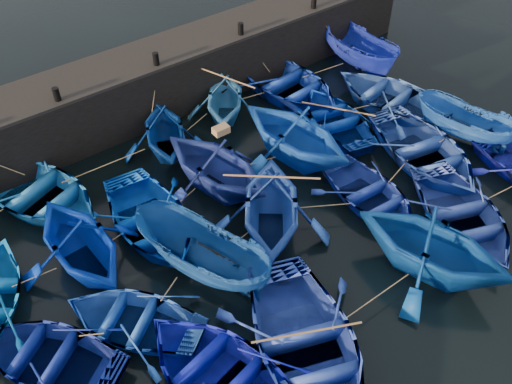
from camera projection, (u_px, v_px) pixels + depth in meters
ground at (316, 263)px, 18.22m from camera, size 120.00×120.00×0.00m
quay_wall at (150, 85)px, 23.44m from camera, size 26.00×2.50×2.50m
quay_top at (146, 56)px, 22.54m from camera, size 26.00×2.50×0.12m
bollard_1 at (56, 94)px, 20.07m from camera, size 0.24×0.24×0.50m
bollard_2 at (156, 59)px, 21.80m from camera, size 0.24×0.24×0.50m
bollard_3 at (241, 29)px, 23.54m from camera, size 0.24×0.24×0.50m
bollard_4 at (314, 3)px, 25.28m from camera, size 0.24×0.24×0.50m
boat_1 at (37, 193)px, 19.75m from camera, size 5.62×6.43×1.11m
boat_2 at (164, 131)px, 21.58m from camera, size 4.52×4.80×2.01m
boat_3 at (225, 98)px, 23.25m from camera, size 4.75×4.83×1.93m
boat_4 at (287, 83)px, 24.71m from camera, size 4.61×6.05×1.17m
boat_5 at (358, 50)px, 26.09m from camera, size 2.21×4.99×1.88m
boat_7 at (80, 241)px, 17.32m from camera, size 4.08×4.66×2.35m
boat_8 at (150, 220)px, 18.88m from camera, size 4.04×5.32×1.04m
boat_9 at (216, 164)px, 19.86m from camera, size 4.90×5.38×2.44m
boat_10 at (295, 132)px, 21.06m from camera, size 5.00×5.55×2.58m
boat_11 at (337, 119)px, 23.07m from camera, size 4.03×4.96×0.90m
boat_12 at (391, 96)px, 24.07m from camera, size 4.66×5.84×1.08m
boat_13 at (49, 355)px, 15.32m from camera, size 5.08×5.37×0.91m
boat_14 at (134, 319)px, 16.18m from camera, size 4.88×5.14×0.87m
boat_15 at (201, 255)px, 17.24m from camera, size 3.43×5.13×1.86m
boat_16 at (271, 206)px, 18.37m from camera, size 6.02×6.13×2.45m
boat_17 at (370, 195)px, 19.86m from camera, size 3.34×4.47×0.89m
boat_18 at (424, 151)px, 21.42m from camera, size 4.85×6.08×1.13m
boat_19 at (464, 124)px, 22.26m from camera, size 2.74×4.33×1.57m
boat_21 at (225, 378)px, 14.74m from camera, size 4.85×6.01×1.10m
boat_22 at (306, 345)px, 15.38m from camera, size 5.87×6.86×1.20m
boat_23 at (434, 245)px, 17.08m from camera, size 5.59×6.00×2.57m
boat_24 at (463, 215)px, 19.05m from camera, size 5.14×5.98×1.04m
wooden_crate at (221, 130)px, 19.06m from camera, size 0.54×0.35×0.26m
mooring_ropes at (224, 161)px, 20.51m from camera, size 18.71×11.87×2.10m
loose_oars at (284, 158)px, 19.44m from camera, size 10.09×12.64×1.60m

